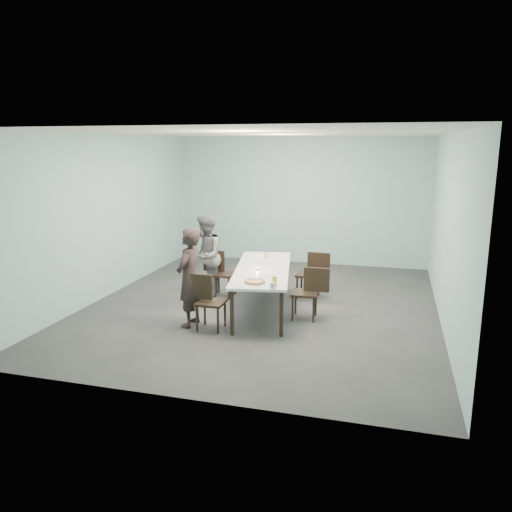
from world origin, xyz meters
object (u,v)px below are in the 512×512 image
(diner_near, at_px, (189,278))
(side_plate, at_px, (266,275))
(table, at_px, (263,271))
(pizza, at_px, (255,282))
(chair_near_right, at_px, (310,289))
(amber_tumbler, at_px, (266,255))
(water_tumbler, at_px, (273,286))
(chair_far_right, at_px, (313,271))
(chair_near_left, at_px, (206,298))
(tealight, at_px, (258,269))
(beer_glass, at_px, (274,281))
(diner_far, at_px, (206,256))
(chair_far_left, at_px, (220,270))

(diner_near, bearing_deg, side_plate, 122.21)
(side_plate, bearing_deg, diner_near, -151.47)
(table, bearing_deg, pizza, -82.40)
(table, xyz_separation_m, chair_near_right, (0.86, -0.23, -0.19))
(pizza, bearing_deg, chair_near_right, 44.68)
(side_plate, xyz_separation_m, amber_tumbler, (-0.31, 1.25, 0.04))
(table, bearing_deg, water_tumbler, -68.64)
(pizza, distance_m, amber_tumbler, 1.77)
(chair_near_right, bearing_deg, table, -17.89)
(chair_far_right, bearing_deg, water_tumbler, 86.52)
(chair_near_right, relative_size, diner_near, 0.56)
(chair_near_left, relative_size, pizza, 2.56)
(table, bearing_deg, tealight, -105.12)
(chair_near_left, distance_m, beer_glass, 1.12)
(chair_near_right, bearing_deg, beer_glass, 60.51)
(diner_near, height_order, beer_glass, diner_near)
(diner_far, bearing_deg, beer_glass, 30.99)
(amber_tumbler, bearing_deg, tealight, -84.15)
(chair_far_left, distance_m, diner_near, 1.66)
(water_tumbler, bearing_deg, chair_far_right, 83.10)
(chair_far_right, distance_m, tealight, 1.37)
(chair_far_left, height_order, pizza, chair_far_left)
(pizza, bearing_deg, diner_far, 133.45)
(diner_near, distance_m, beer_glass, 1.36)
(chair_far_right, distance_m, water_tumbler, 2.16)
(chair_near_left, height_order, beer_glass, beer_glass)
(pizza, bearing_deg, side_plate, 85.13)
(table, relative_size, chair_far_left, 3.13)
(chair_far_right, height_order, side_plate, chair_far_right)
(table, xyz_separation_m, amber_tumbler, (-0.14, 0.80, 0.10))
(table, height_order, tealight, tealight)
(chair_far_right, relative_size, side_plate, 4.83)
(chair_far_right, xyz_separation_m, amber_tumbler, (-0.86, -0.15, 0.29))
(chair_far_right, distance_m, pizza, 2.01)
(table, bearing_deg, chair_near_right, -15.22)
(beer_glass, bearing_deg, tealight, 119.43)
(chair_far_right, bearing_deg, chair_near_left, 60.65)
(tealight, height_order, amber_tumbler, amber_tumbler)
(diner_near, height_order, pizza, diner_near)
(chair_near_left, distance_m, diner_near, 0.42)
(tealight, bearing_deg, chair_near_left, -120.68)
(pizza, bearing_deg, beer_glass, -13.43)
(chair_near_left, height_order, diner_far, diner_far)
(chair_near_left, xyz_separation_m, diner_far, (-0.61, 1.58, 0.28))
(table, bearing_deg, chair_near_left, -118.74)
(table, relative_size, pizza, 8.00)
(chair_near_right, xyz_separation_m, beer_glass, (-0.40, -0.80, 0.32))
(tealight, bearing_deg, table, 74.88)
(chair_near_right, relative_size, tealight, 15.54)
(table, distance_m, diner_near, 1.38)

